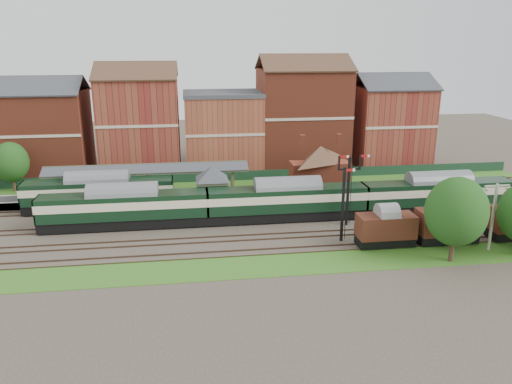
{
  "coord_description": "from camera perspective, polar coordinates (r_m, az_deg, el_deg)",
  "views": [
    {
      "loc": [
        -5.69,
        -54.37,
        20.38
      ],
      "look_at": [
        2.14,
        2.0,
        3.0
      ],
      "focal_mm": 35.0,
      "sensor_mm": 36.0,
      "label": 1
    }
  ],
  "objects": [
    {
      "name": "grass_front",
      "position": [
        47.34,
        -0.24,
        -8.47
      ],
      "size": [
        90.0,
        5.0,
        0.06
      ],
      "primitive_type": "cube",
      "color": "#2D6619",
      "rests_on": "ground"
    },
    {
      "name": "fence",
      "position": [
        75.2,
        -3.3,
        1.82
      ],
      "size": [
        90.0,
        0.12,
        1.5
      ],
      "primitive_type": "cube",
      "color": "#193823",
      "rests_on": "ground"
    },
    {
      "name": "tree_back",
      "position": [
        76.87,
        -26.23,
        3.11
      ],
      "size": [
        4.81,
        4.81,
        7.03
      ],
      "color": "#382619",
      "rests_on": "ground"
    },
    {
      "name": "signal_box",
      "position": [
        60.19,
        -5.02,
        0.32
      ],
      "size": [
        5.4,
        5.4,
        6.0
      ],
      "color": "#617A57",
      "rests_on": "ground"
    },
    {
      "name": "semaphore_siding",
      "position": [
        52.47,
        9.93,
        -1.29
      ],
      "size": [
        1.23,
        0.25,
        8.0
      ],
      "color": "black",
      "rests_on": "ground"
    },
    {
      "name": "tree_far",
      "position": [
        50.07,
        21.92,
        -2.1
      ],
      "size": [
        5.74,
        5.74,
        8.38
      ],
      "color": "#382619",
      "rests_on": "ground"
    },
    {
      "name": "grass_back",
      "position": [
        73.47,
        -3.16,
        0.88
      ],
      "size": [
        90.0,
        4.5,
        0.06
      ],
      "primitive_type": "cube",
      "color": "#2D6619",
      "rests_on": "ground"
    },
    {
      "name": "station_building",
      "position": [
        68.51,
        7.31,
        2.97
      ],
      "size": [
        8.1,
        8.1,
        5.9
      ],
      "color": "#953D26",
      "rests_on": "platform"
    },
    {
      "name": "ground",
      "position": [
        58.34,
        -1.82,
        -3.47
      ],
      "size": [
        160.0,
        160.0,
        0.0
      ],
      "primitive_type": "plane",
      "color": "#473D33",
      "rests_on": "ground"
    },
    {
      "name": "goods_van_a",
      "position": [
        52.76,
        14.62,
        -3.95
      ],
      "size": [
        5.86,
        2.54,
        3.55
      ],
      "color": "black",
      "rests_on": "ground"
    },
    {
      "name": "platform_railcar",
      "position": [
        64.42,
        -17.51,
        0.01
      ],
      "size": [
        18.17,
        2.86,
        4.19
      ],
      "color": "black",
      "rests_on": "ground"
    },
    {
      "name": "platform",
      "position": [
        67.13,
        -6.96,
        -0.37
      ],
      "size": [
        55.0,
        3.4,
        1.0
      ],
      "primitive_type": "cube",
      "color": "#2D2D2D",
      "rests_on": "ground"
    },
    {
      "name": "canopy",
      "position": [
        66.25,
        -12.29,
        2.79
      ],
      "size": [
        26.0,
        3.89,
        4.08
      ],
      "color": "#4A5032",
      "rests_on": "platform"
    },
    {
      "name": "dmu_train",
      "position": [
        58.32,
        3.6,
        -0.9
      ],
      "size": [
        55.9,
        2.94,
        4.29
      ],
      "color": "black",
      "rests_on": "ground"
    },
    {
      "name": "semaphore_bracket",
      "position": [
        57.03,
        10.53,
        0.66
      ],
      "size": [
        3.6,
        0.25,
        8.18
      ],
      "color": "black",
      "rests_on": "ground"
    },
    {
      "name": "goods_van_b",
      "position": [
        55.55,
        21.02,
        -3.35
      ],
      "size": [
        6.27,
        2.72,
        3.81
      ],
      "color": "black",
      "rests_on": "ground"
    },
    {
      "name": "town_backdrop",
      "position": [
        80.67,
        -3.91,
        7.4
      ],
      "size": [
        69.0,
        10.0,
        16.0
      ],
      "color": "#953D26",
      "rests_on": "ground"
    },
    {
      "name": "brick_hut",
      "position": [
        61.66,
        2.47,
        -1.16
      ],
      "size": [
        3.2,
        2.64,
        2.94
      ],
      "color": "maroon",
      "rests_on": "ground"
    },
    {
      "name": "yard_lamp",
      "position": [
        54.66,
        25.49,
        -2.18
      ],
      "size": [
        2.6,
        0.22,
        7.0
      ],
      "color": "beige",
      "rests_on": "ground"
    }
  ]
}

